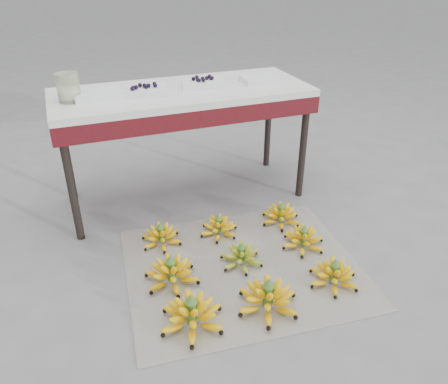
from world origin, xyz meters
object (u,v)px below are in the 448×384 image
object	(u,v)px
bunch_back_center	(219,227)
tray_far_left	(98,94)
newspaper_mat	(242,267)
bunch_front_center	(268,298)
bunch_front_right	(334,275)
tray_far_right	(260,79)
bunch_back_left	(161,236)
tray_left	(145,90)
glass_jar	(68,87)
bunch_front_left	(192,315)
bunch_mid_center	(241,257)
bunch_mid_right	(303,239)
bunch_back_right	(281,215)
tray_right	(203,83)
bunch_mid_left	(172,273)
vendor_table	(183,103)

from	to	relation	value
bunch_back_center	tray_far_left	bearing A→B (deg)	149.88
newspaper_mat	bunch_front_center	size ratio (longest dim) A/B	3.70
bunch_front_right	tray_far_right	world-z (taller)	tray_far_right
newspaper_mat	bunch_back_left	distance (m)	0.52
tray_left	glass_jar	bearing A→B (deg)	178.44
bunch_front_left	bunch_front_center	xyz separation A→B (m)	(0.37, -0.03, -0.00)
bunch_front_center	glass_jar	distance (m)	1.60
bunch_front_right	tray_left	world-z (taller)	tray_left
bunch_mid_center	tray_left	world-z (taller)	tray_left
bunch_front_center	bunch_mid_right	xyz separation A→B (m)	(0.41, 0.38, -0.01)
bunch_back_right	tray_right	bearing A→B (deg)	129.01
bunch_front_right	tray_far_left	bearing A→B (deg)	134.45
bunch_back_right	tray_right	world-z (taller)	tray_right
bunch_front_left	tray_far_left	world-z (taller)	tray_far_left
bunch_front_right	bunch_mid_left	world-z (taller)	bunch_mid_left
bunch_mid_center	bunch_back_center	xyz separation A→B (m)	(-0.02, 0.32, -0.00)
bunch_back_right	tray_far_right	world-z (taller)	tray_far_right
newspaper_mat	bunch_back_right	world-z (taller)	bunch_back_right
bunch_back_center	bunch_front_right	bearing A→B (deg)	-44.38
bunch_front_center	tray_right	bearing A→B (deg)	92.13
bunch_mid_center	vendor_table	bearing A→B (deg)	97.12
bunch_back_center	bunch_mid_center	bearing A→B (deg)	-73.77
newspaper_mat	tray_far_left	world-z (taller)	tray_far_left
bunch_front_center	bunch_front_right	bearing A→B (deg)	12.89
bunch_mid_left	glass_jar	xyz separation A→B (m)	(-0.33, 0.84, 0.79)
bunch_back_right	tray_right	size ratio (longest dim) A/B	0.96
vendor_table	tray_right	world-z (taller)	tray_right
bunch_front_center	bunch_front_right	distance (m)	0.40
bunch_mid_right	vendor_table	bearing A→B (deg)	126.22
newspaper_mat	tray_far_right	xyz separation A→B (m)	(0.46, 0.85, 0.79)
bunch_front_right	bunch_mid_right	bearing A→B (deg)	92.69
bunch_mid_center	bunch_back_right	world-z (taller)	bunch_back_right
bunch_front_center	bunch_front_right	size ratio (longest dim) A/B	1.20
bunch_back_right	vendor_table	xyz separation A→B (m)	(-0.46, 0.55, 0.62)
bunch_front_left	glass_jar	world-z (taller)	glass_jar
bunch_front_left	vendor_table	bearing A→B (deg)	69.11
bunch_back_left	tray_far_right	xyz separation A→B (m)	(0.83, 0.48, 0.73)
bunch_front_center	bunch_back_center	xyz separation A→B (m)	(-0.00, 0.68, -0.02)
tray_left	tray_right	bearing A→B (deg)	5.81
bunch_mid_center	bunch_back_center	bearing A→B (deg)	95.82
bunch_front_left	glass_jar	bearing A→B (deg)	100.85
vendor_table	tray_left	world-z (taller)	tray_left
bunch_back_center	tray_left	size ratio (longest dim) A/B	0.91
bunch_front_left	bunch_mid_left	xyz separation A→B (m)	(-0.01, 0.32, -0.00)
tray_far_right	bunch_back_center	bearing A→B (deg)	-133.38
tray_far_right	bunch_front_right	bearing A→B (deg)	-93.88
bunch_mid_left	bunch_back_center	distance (m)	0.50
tray_left	bunch_mid_center	bearing A→B (deg)	-69.85
tray_far_right	bunch_front_center	bearing A→B (deg)	-111.89
tray_right	bunch_back_left	bearing A→B (deg)	-131.22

